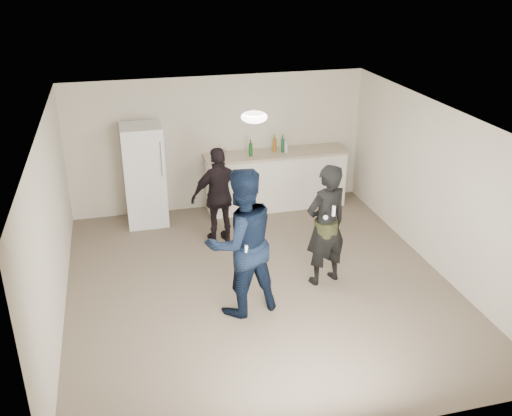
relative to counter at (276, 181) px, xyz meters
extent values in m
plane|color=#6B5B4C|center=(-1.02, -2.67, -0.53)|extent=(6.00, 6.00, 0.00)
plane|color=silver|center=(-1.02, -2.67, 1.98)|extent=(6.00, 6.00, 0.00)
plane|color=beige|center=(-1.02, 0.33, 0.72)|extent=(6.00, 0.00, 6.00)
plane|color=beige|center=(-1.02, -5.67, 0.72)|extent=(6.00, 0.00, 6.00)
plane|color=beige|center=(-3.77, -2.67, 0.72)|extent=(0.00, 6.00, 6.00)
plane|color=beige|center=(1.73, -2.67, 0.72)|extent=(0.00, 6.00, 6.00)
cube|color=white|center=(0.00, 0.00, 0.00)|extent=(2.60, 0.56, 1.05)
cube|color=#BAA690|center=(0.00, 0.00, 0.55)|extent=(2.68, 0.64, 0.04)
cube|color=white|center=(-2.44, -0.07, 0.38)|extent=(0.70, 0.70, 1.80)
cylinder|color=silver|center=(-2.16, -0.44, 0.78)|extent=(0.02, 0.02, 0.60)
ellipsoid|color=white|center=(-1.02, -2.37, 1.93)|extent=(0.36, 0.36, 0.16)
cylinder|color=silver|center=(-1.00, 0.00, 0.65)|extent=(0.08, 0.08, 0.17)
imported|color=#0E1F3C|center=(-1.41, -3.22, 0.50)|extent=(1.15, 0.99, 2.05)
imported|color=black|center=(-0.07, -2.79, 0.39)|extent=(0.76, 0.61, 1.83)
cylinder|color=#373D1B|center=(-0.07, -2.79, 0.32)|extent=(0.34, 0.34, 0.28)
imported|color=black|center=(-1.30, -1.16, 0.30)|extent=(1.02, 0.54, 1.66)
cube|color=white|center=(-1.41, -3.50, 0.53)|extent=(0.04, 0.04, 0.15)
sphere|color=silver|center=(-1.29, -3.47, 0.45)|extent=(0.07, 0.07, 0.07)
cube|color=white|center=(-0.07, -3.04, 0.72)|extent=(0.04, 0.04, 0.15)
sphere|color=white|center=(-0.17, -3.01, 0.62)|extent=(0.07, 0.07, 0.07)
cylinder|color=#154C1A|center=(-0.51, -0.07, 0.68)|extent=(0.07, 0.07, 0.24)
cylinder|color=silver|center=(0.18, -0.01, 0.66)|extent=(0.07, 0.07, 0.20)
cylinder|color=#8D5B14|center=(-0.02, 0.08, 0.69)|extent=(0.07, 0.07, 0.24)
cylinder|color=#17512A|center=(0.12, 0.02, 0.69)|extent=(0.06, 0.06, 0.25)
camera|label=1|loc=(-2.85, -9.65, 3.93)|focal=40.00mm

